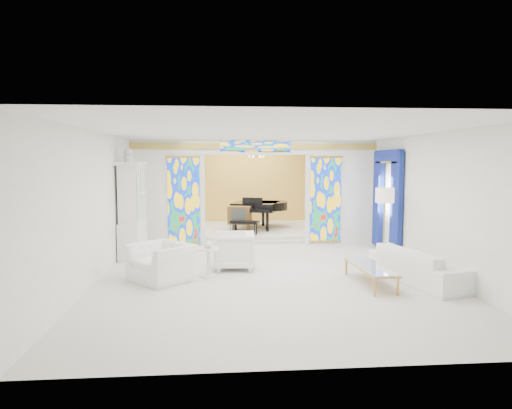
{
  "coord_description": "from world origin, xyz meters",
  "views": [
    {
      "loc": [
        -1.06,
        -11.01,
        2.41
      ],
      "look_at": [
        -0.13,
        0.2,
        1.33
      ],
      "focal_mm": 32.0,
      "sensor_mm": 36.0,
      "label": 1
    }
  ],
  "objects": [
    {
      "name": "chandelier",
      "position": [
        0.2,
        4.0,
        2.55
      ],
      "size": [
        0.48,
        0.48,
        0.3
      ],
      "primitive_type": "cylinder",
      "color": "#B78A40",
      "rests_on": "ceiling"
    },
    {
      "name": "armchair_right",
      "position": [
        -0.72,
        -0.95,
        0.41
      ],
      "size": [
        0.96,
        0.93,
        0.83
      ],
      "primitive_type": "imported",
      "rotation": [
        0.0,
        0.0,
        -1.63
      ],
      "color": "silver",
      "rests_on": "floor"
    },
    {
      "name": "vase",
      "position": [
        -1.28,
        -1.6,
        0.71
      ],
      "size": [
        0.2,
        0.2,
        0.2
      ],
      "primitive_type": "imported",
      "rotation": [
        0.0,
        0.0,
        0.05
      ],
      "color": "silver",
      "rests_on": "side_table"
    },
    {
      "name": "alcove_platform",
      "position": [
        0.0,
        4.1,
        0.09
      ],
      "size": [
        6.8,
        3.8,
        0.18
      ],
      "primitive_type": "cube",
      "color": "silver",
      "rests_on": "floor"
    },
    {
      "name": "armchair_left",
      "position": [
        -2.21,
        -1.86,
        0.37
      ],
      "size": [
        1.52,
        1.52,
        0.75
      ],
      "primitive_type": "imported",
      "rotation": [
        0.0,
        0.0,
        -0.81
      ],
      "color": "white",
      "rests_on": "floor"
    },
    {
      "name": "floor_lamp",
      "position": [
        2.85,
        -0.61,
        1.52
      ],
      "size": [
        0.57,
        0.57,
        1.78
      ],
      "rotation": [
        0.0,
        0.0,
        0.4
      ],
      "color": "#B78A40",
      "rests_on": "floor"
    },
    {
      "name": "floor",
      "position": [
        0.0,
        0.0,
        0.0
      ],
      "size": [
        12.0,
        12.0,
        0.0
      ],
      "primitive_type": "plane",
      "color": "silver",
      "rests_on": "ground"
    },
    {
      "name": "gold_curtain_back",
      "position": [
        0.0,
        5.88,
        1.5
      ],
      "size": [
        6.7,
        0.1,
        2.9
      ],
      "primitive_type": "cube",
      "color": "gold",
      "rests_on": "wall_back"
    },
    {
      "name": "wall_back",
      "position": [
        0.0,
        6.0,
        1.5
      ],
      "size": [
        7.0,
        0.02,
        3.0
      ],
      "primitive_type": "cube",
      "color": "white",
      "rests_on": "floor"
    },
    {
      "name": "wall_left",
      "position": [
        -3.5,
        0.0,
        1.5
      ],
      "size": [
        0.02,
        12.0,
        3.0
      ],
      "primitive_type": "cube",
      "color": "white",
      "rests_on": "floor"
    },
    {
      "name": "china_cabinet",
      "position": [
        -3.22,
        0.6,
        1.17
      ],
      "size": [
        0.56,
        1.46,
        2.72
      ],
      "color": "white",
      "rests_on": "floor"
    },
    {
      "name": "side_table",
      "position": [
        -1.28,
        -1.6,
        0.4
      ],
      "size": [
        0.61,
        0.61,
        0.61
      ],
      "rotation": [
        0.0,
        0.0,
        -0.31
      ],
      "color": "white",
      "rests_on": "floor"
    },
    {
      "name": "ceiling",
      "position": [
        0.0,
        0.0,
        3.0
      ],
      "size": [
        7.0,
        12.0,
        0.02
      ],
      "primitive_type": "cube",
      "color": "white",
      "rests_on": "wall_back"
    },
    {
      "name": "stained_glass_right",
      "position": [
        2.03,
        1.89,
        1.3
      ],
      "size": [
        0.9,
        0.04,
        2.4
      ],
      "primitive_type": "cube",
      "color": "gold",
      "rests_on": "partition_wall"
    },
    {
      "name": "tv_console",
      "position": [
        -0.39,
        3.25,
        0.7
      ],
      "size": [
        0.79,
        0.63,
        0.81
      ],
      "rotation": [
        0.0,
        0.0,
        -0.25
      ],
      "color": "brown",
      "rests_on": "alcove_platform"
    },
    {
      "name": "blue_drapes",
      "position": [
        3.4,
        0.7,
        1.58
      ],
      "size": [
        0.14,
        1.85,
        2.65
      ],
      "color": "navy",
      "rests_on": "wall_right"
    },
    {
      "name": "stained_glass_left",
      "position": [
        -2.03,
        1.89,
        1.3
      ],
      "size": [
        0.9,
        0.04,
        2.4
      ],
      "primitive_type": "cube",
      "color": "gold",
      "rests_on": "partition_wall"
    },
    {
      "name": "wall_front",
      "position": [
        0.0,
        -6.0,
        1.5
      ],
      "size": [
        7.0,
        0.02,
        3.0
      ],
      "primitive_type": "cube",
      "color": "white",
      "rests_on": "floor"
    },
    {
      "name": "grand_piano",
      "position": [
        0.35,
        4.06,
        0.9
      ],
      "size": [
        2.19,
        2.76,
        1.06
      ],
      "rotation": [
        0.0,
        0.0,
        -0.33
      ],
      "color": "black",
      "rests_on": "alcove_platform"
    },
    {
      "name": "coffee_table",
      "position": [
        1.89,
        -2.48,
        0.35
      ],
      "size": [
        0.6,
        1.71,
        0.38
      ],
      "rotation": [
        0.0,
        0.0,
        0.04
      ],
      "color": "silver",
      "rests_on": "floor"
    },
    {
      "name": "wall_right",
      "position": [
        3.5,
        0.0,
        1.5
      ],
      "size": [
        0.02,
        12.0,
        3.0
      ],
      "primitive_type": "cube",
      "color": "white",
      "rests_on": "floor"
    },
    {
      "name": "sofa",
      "position": [
        2.95,
        -2.4,
        0.34
      ],
      "size": [
        1.44,
        2.46,
        0.67
      ],
      "primitive_type": "imported",
      "rotation": [
        0.0,
        0.0,
        1.82
      ],
      "color": "white",
      "rests_on": "floor"
    },
    {
      "name": "partition_wall",
      "position": [
        0.0,
        2.0,
        1.65
      ],
      "size": [
        7.0,
        0.22,
        3.0
      ],
      "color": "white",
      "rests_on": "floor"
    },
    {
      "name": "stained_glass_transom",
      "position": [
        0.0,
        1.89,
        2.82
      ],
      "size": [
        2.0,
        0.04,
        0.34
      ],
      "primitive_type": "cube",
      "color": "gold",
      "rests_on": "partition_wall"
    }
  ]
}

